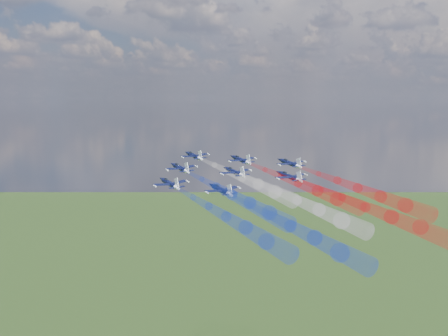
% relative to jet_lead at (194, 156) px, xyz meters
% --- Properties ---
extents(jet_lead, '(16.60, 16.11, 5.50)m').
position_rel_jet_lead_xyz_m(jet_lead, '(0.00, 0.00, 0.00)').
color(jet_lead, black).
extents(trail_lead, '(42.32, 32.60, 10.54)m').
position_rel_jet_lead_xyz_m(trail_lead, '(24.29, -17.64, -3.74)').
color(trail_lead, white).
extents(jet_inner_left, '(16.60, 16.11, 5.50)m').
position_rel_jet_lead_xyz_m(jet_inner_left, '(4.27, -18.16, -1.85)').
color(jet_inner_left, black).
extents(trail_inner_left, '(42.32, 32.60, 10.54)m').
position_rel_jet_lead_xyz_m(trail_inner_left, '(28.56, -35.80, -5.59)').
color(trail_inner_left, blue).
extents(jet_inner_right, '(16.60, 16.11, 5.50)m').
position_rel_jet_lead_xyz_m(jet_inner_right, '(16.57, 0.97, -0.75)').
color(jet_inner_right, black).
extents(trail_inner_right, '(42.32, 32.60, 10.54)m').
position_rel_jet_lead_xyz_m(trail_inner_right, '(40.86, -16.66, -4.49)').
color(trail_inner_right, red).
extents(jet_outer_left, '(16.60, 16.11, 5.50)m').
position_rel_jet_lead_xyz_m(jet_outer_left, '(9.32, -34.01, -4.09)').
color(jet_outer_left, black).
extents(trail_outer_left, '(42.32, 32.60, 10.54)m').
position_rel_jet_lead_xyz_m(trail_outer_left, '(33.61, -51.65, -7.83)').
color(trail_outer_left, blue).
extents(jet_center_third, '(16.60, 16.11, 5.50)m').
position_rel_jet_lead_xyz_m(jet_center_third, '(20.89, -15.36, -2.56)').
color(jet_center_third, black).
extents(trail_center_third, '(42.32, 32.60, 10.54)m').
position_rel_jet_lead_xyz_m(trail_center_third, '(45.18, -33.00, -6.30)').
color(trail_center_third, white).
extents(jet_outer_right, '(16.60, 16.11, 5.50)m').
position_rel_jet_lead_xyz_m(jet_outer_right, '(33.10, 1.16, -1.16)').
color(jet_outer_right, black).
extents(trail_outer_right, '(42.32, 32.60, 10.54)m').
position_rel_jet_lead_xyz_m(trail_outer_right, '(57.39, -16.47, -4.90)').
color(trail_outer_right, red).
extents(jet_rear_left, '(16.60, 16.11, 5.50)m').
position_rel_jet_lead_xyz_m(jet_rear_left, '(24.17, -32.73, -5.07)').
color(jet_rear_left, black).
extents(trail_rear_left, '(42.32, 32.60, 10.54)m').
position_rel_jet_lead_xyz_m(trail_rear_left, '(48.46, -50.37, -8.81)').
color(trail_rear_left, blue).
extents(jet_rear_right, '(16.60, 16.11, 5.50)m').
position_rel_jet_lead_xyz_m(jet_rear_right, '(37.51, -13.98, -3.18)').
color(jet_rear_right, black).
extents(trail_rear_right, '(42.32, 32.60, 10.54)m').
position_rel_jet_lead_xyz_m(trail_rear_right, '(61.80, -31.62, -6.92)').
color(trail_rear_right, red).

